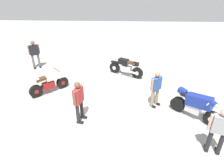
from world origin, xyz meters
TOP-DOWN VIEW (x-y plane):
  - ground_plane at (0.00, 0.00)m, footprint 40.00×40.00m
  - motorcycle_black_cruiser at (-1.04, -2.26)m, footprint 1.89×1.10m
  - motorcycle_cream_vintage at (2.66, -0.18)m, footprint 1.51×1.47m
  - motorcycle_blue_sportbike at (-3.64, 1.50)m, footprint 1.55×1.47m
  - person_in_red_shirt at (0.76, 1.89)m, footprint 0.40×0.65m
  - person_in_gray_shirt at (-3.66, 3.25)m, footprint 0.64×0.41m
  - person_in_blue_shirt at (-2.22, 0.71)m, footprint 0.54×0.53m
  - person_in_black_shirt at (4.50, -3.13)m, footprint 0.59×0.51m

SIDE VIEW (x-z plane):
  - ground_plane at x=0.00m, z-range 0.00..0.00m
  - motorcycle_cream_vintage at x=2.66m, z-range -0.05..1.02m
  - motorcycle_black_cruiser at x=-1.04m, z-range -0.02..1.06m
  - motorcycle_blue_sportbike at x=-3.64m, z-range 0.02..1.17m
  - person_in_blue_shirt at x=-2.22m, z-range 0.10..1.68m
  - person_in_gray_shirt at x=-3.66m, z-range 0.11..1.75m
  - person_in_red_shirt at x=0.76m, z-range 0.11..1.78m
  - person_in_black_shirt at x=4.50m, z-range 0.13..1.84m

